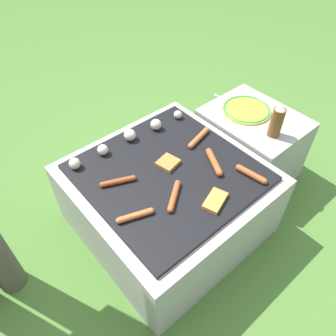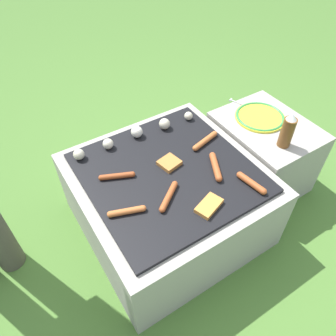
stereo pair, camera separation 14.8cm
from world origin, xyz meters
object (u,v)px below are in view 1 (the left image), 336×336
sausage_front_center (251,174)px  condiment_bottle (277,121)px  fork_utensil (229,99)px  plate_colorful (246,110)px

sausage_front_center → condiment_bottle: (0.32, 0.11, 0.07)m
sausage_front_center → fork_utensil: 0.61m
sausage_front_center → plate_colorful: (0.37, 0.34, -0.01)m
plate_colorful → fork_utensil: plate_colorful is taller
fork_utensil → sausage_front_center: bearing=-129.1°
condiment_bottle → fork_utensil: 0.37m
sausage_front_center → plate_colorful: sausage_front_center is taller
plate_colorful → condiment_bottle: bearing=-104.4°
plate_colorful → fork_utensil: 0.13m
plate_colorful → fork_utensil: bearing=86.7°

